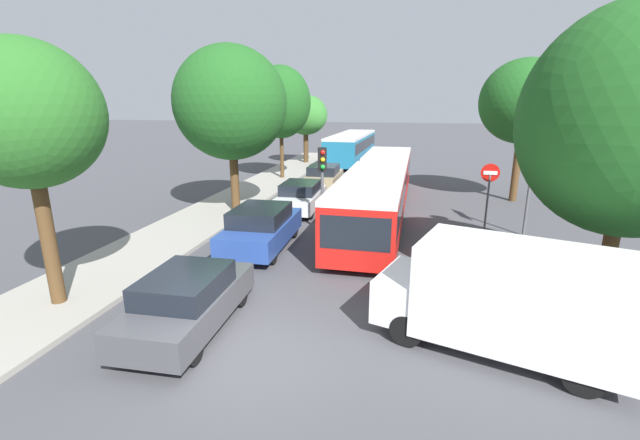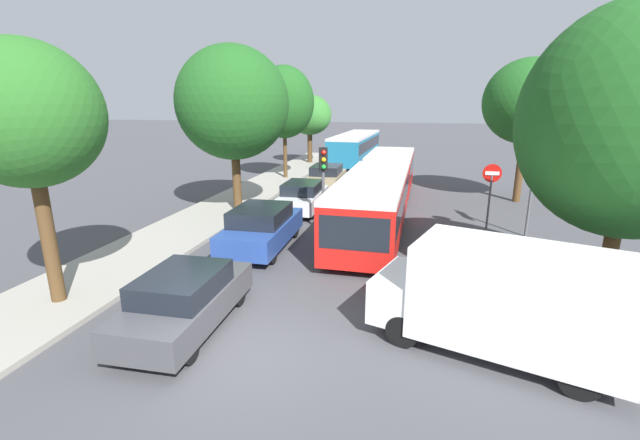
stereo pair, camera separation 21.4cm
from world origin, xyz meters
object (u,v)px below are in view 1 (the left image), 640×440
object	(u,v)px
traffic_light	(322,171)
tree_right_mid	(524,102)
direction_sign_post	(532,171)
tree_left_far	(281,102)
queued_car_white	(301,197)
queued_car_blue	(261,228)
articulated_bus	(380,186)
white_van	(509,297)
queued_car_graphite	(188,301)
queued_car_tan	(324,177)
tree_left_near	(28,120)
tree_left_distant	(306,115)
tree_right_near	(634,122)
no_entry_sign	(489,188)
tree_left_mid	(232,106)
city_bus_rear	(352,146)

from	to	relation	value
traffic_light	tree_right_mid	bearing A→B (deg)	111.91
direction_sign_post	tree_left_far	bearing A→B (deg)	-50.71
queued_car_white	direction_sign_post	world-z (taller)	direction_sign_post
queued_car_blue	queued_car_white	bearing A→B (deg)	-1.45
articulated_bus	white_van	size ratio (longest dim) A/B	2.94
queued_car_graphite	tree_right_mid	world-z (taller)	tree_right_mid
queued_car_tan	tree_left_far	distance (m)	6.12
articulated_bus	queued_car_blue	distance (m)	6.85
queued_car_tan	tree_left_near	world-z (taller)	tree_left_near
tree_left_distant	tree_right_mid	bearing A→B (deg)	-38.43
queued_car_blue	tree_left_far	bearing A→B (deg)	12.74
queued_car_blue	tree_right_near	world-z (taller)	tree_right_near
queued_car_blue	no_entry_sign	xyz separation A→B (m)	(8.09, 3.45, 1.09)
direction_sign_post	tree_left_mid	bearing A→B (deg)	-17.73
no_entry_sign	tree_left_far	size ratio (longest dim) A/B	0.38
traffic_light	no_entry_sign	xyz separation A→B (m)	(6.37, 1.06, -0.62)
white_van	traffic_light	xyz separation A→B (m)	(-5.50, 7.52, 1.26)
articulated_bus	tree_right_mid	xyz separation A→B (m)	(6.76, 4.29, 3.73)
no_entry_sign	queued_car_tan	bearing A→B (deg)	-132.98
articulated_bus	white_van	bearing A→B (deg)	18.73
city_bus_rear	traffic_light	bearing A→B (deg)	-172.89
city_bus_rear	no_entry_sign	world-z (taller)	no_entry_sign
queued_car_graphite	no_entry_sign	world-z (taller)	no_entry_sign
queued_car_tan	queued_car_white	bearing A→B (deg)	178.80
tree_right_mid	traffic_light	bearing A→B (deg)	-139.03
no_entry_sign	tree_right_near	distance (m)	6.71
no_entry_sign	tree_left_near	size ratio (longest dim) A/B	0.43
queued_car_blue	queued_car_tan	size ratio (longest dim) A/B	1.06
city_bus_rear	tree_left_far	world-z (taller)	tree_left_far
tree_left_near	tree_left_far	size ratio (longest dim) A/B	0.89
city_bus_rear	tree_left_near	bearing A→B (deg)	175.16
white_van	tree_left_near	bearing A→B (deg)	19.18
queued_car_graphite	articulated_bus	bearing A→B (deg)	-18.10
queued_car_white	tree_right_near	size ratio (longest dim) A/B	0.56
articulated_bus	no_entry_sign	size ratio (longest dim) A/B	5.59
queued_car_tan	traffic_light	bearing A→B (deg)	-170.02
articulated_bus	tree_left_mid	size ratio (longest dim) A/B	2.09
tree_left_near	tree_right_near	distance (m)	14.05
tree_left_far	tree_left_mid	bearing A→B (deg)	-86.80
queued_car_graphite	direction_sign_post	size ratio (longest dim) A/B	1.14
articulated_bus	no_entry_sign	xyz separation A→B (m)	(4.36, -2.26, 0.53)
articulated_bus	tree_left_far	xyz separation A→B (m)	(-7.10, 7.95, 3.69)
city_bus_rear	tree_right_mid	world-z (taller)	tree_right_mid
articulated_bus	traffic_light	distance (m)	4.05
queued_car_white	tree_left_distant	distance (m)	16.38
no_entry_sign	direction_sign_post	distance (m)	1.64
white_van	tree_left_mid	size ratio (longest dim) A/B	0.71
tree_left_far	direction_sign_post	bearing A→B (deg)	-37.90
tree_left_distant	articulated_bus	bearing A→B (deg)	-64.74
traffic_light	tree_left_near	bearing A→B (deg)	-53.35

